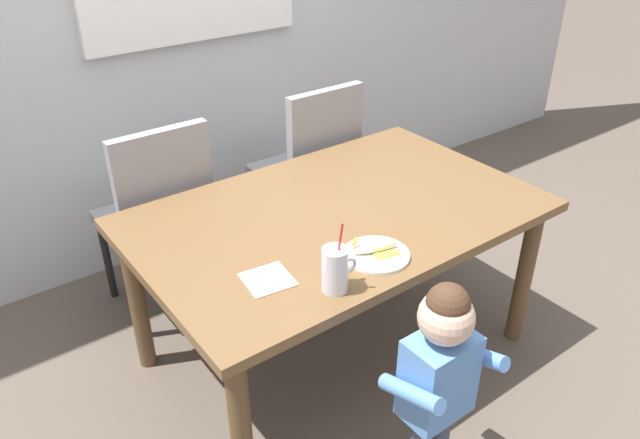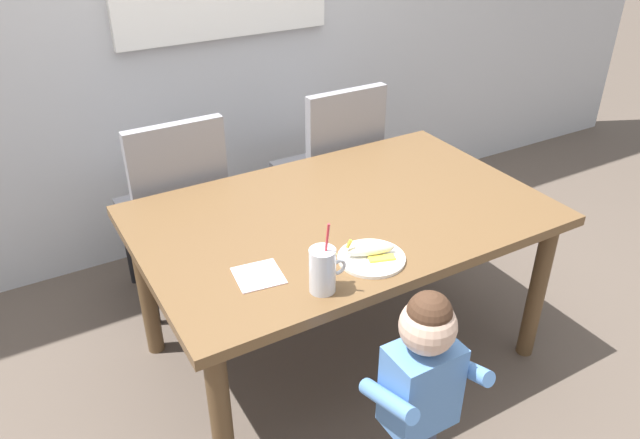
% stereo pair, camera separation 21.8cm
% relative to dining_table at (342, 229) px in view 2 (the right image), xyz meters
% --- Properties ---
extents(ground_plane, '(24.00, 24.00, 0.00)m').
position_rel_dining_table_xyz_m(ground_plane, '(0.00, 0.00, -0.63)').
color(ground_plane, brown).
extents(dining_table, '(1.56, 0.99, 0.71)m').
position_rel_dining_table_xyz_m(dining_table, '(0.00, 0.00, 0.00)').
color(dining_table, brown).
rests_on(dining_table, ground).
extents(dining_chair_left, '(0.44, 0.45, 0.96)m').
position_rel_dining_table_xyz_m(dining_chair_left, '(-0.46, 0.69, -0.08)').
color(dining_chair_left, gray).
rests_on(dining_chair_left, ground).
extents(dining_chair_right, '(0.44, 0.45, 0.96)m').
position_rel_dining_table_xyz_m(dining_chair_right, '(0.38, 0.69, -0.08)').
color(dining_chair_right, gray).
rests_on(dining_chair_right, ground).
extents(toddler_standing, '(0.33, 0.24, 0.84)m').
position_rel_dining_table_xyz_m(toddler_standing, '(-0.16, -0.71, -0.10)').
color(toddler_standing, '#3F4760').
rests_on(toddler_standing, ground).
extents(milk_cup, '(0.13, 0.08, 0.25)m').
position_rel_dining_table_xyz_m(milk_cup, '(-0.32, -0.39, 0.15)').
color(milk_cup, silver).
rests_on(milk_cup, dining_table).
extents(snack_plate, '(0.23, 0.23, 0.01)m').
position_rel_dining_table_xyz_m(snack_plate, '(-0.09, -0.33, 0.09)').
color(snack_plate, white).
rests_on(snack_plate, dining_table).
extents(peeled_banana, '(0.18, 0.13, 0.07)m').
position_rel_dining_table_xyz_m(peeled_banana, '(-0.09, -0.32, 0.11)').
color(peeled_banana, '#F4EAC6').
rests_on(peeled_banana, snack_plate).
extents(paper_napkin, '(0.17, 0.17, 0.00)m').
position_rel_dining_table_xyz_m(paper_napkin, '(-0.46, -0.23, 0.08)').
color(paper_napkin, silver).
rests_on(paper_napkin, dining_table).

